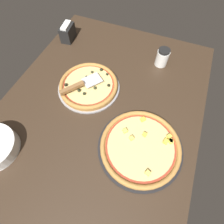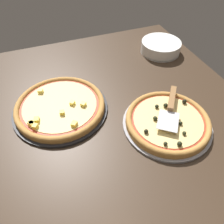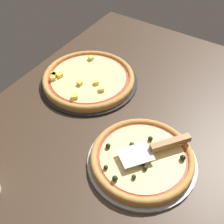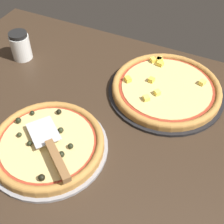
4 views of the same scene
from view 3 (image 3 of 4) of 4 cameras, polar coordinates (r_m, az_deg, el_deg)
name	(u,v)px [view 3 (image 3 of 4)]	position (r cm, az deg, el deg)	size (l,w,h in cm)	color
ground_plane	(127,133)	(110.62, 2.84, -3.92)	(139.76, 104.34, 3.60)	#38281C
pizza_pan_front	(142,162)	(100.38, 5.48, -9.06)	(34.75, 34.75, 1.00)	#939399
pizza_front	(142,158)	(98.76, 5.55, -8.38)	(32.67, 32.67, 4.10)	#B77F3D
pizza_pan_back	(89,82)	(127.81, -4.26, 5.51)	(39.51, 39.51, 1.00)	black
pizza_back	(88,78)	(126.67, -4.33, 6.13)	(37.14, 37.14, 3.48)	#B77F3D
serving_spatula	(163,145)	(98.32, 9.23, -6.04)	(21.72, 18.16, 2.00)	silver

